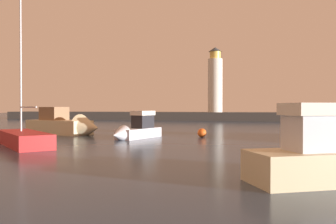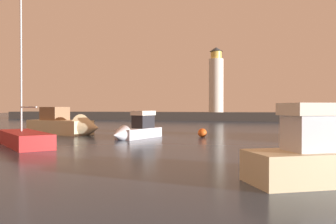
{
  "view_description": "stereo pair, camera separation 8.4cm",
  "coord_description": "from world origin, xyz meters",
  "px_view_note": "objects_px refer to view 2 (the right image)",
  "views": [
    {
      "loc": [
        6.58,
        -1.82,
        2.49
      ],
      "look_at": [
        1.09,
        19.22,
        2.21
      ],
      "focal_mm": 37.86,
      "sensor_mm": 36.0,
      "label": 1
    },
    {
      "loc": [
        6.66,
        -1.79,
        2.49
      ],
      "look_at": [
        1.09,
        19.22,
        2.21
      ],
      "focal_mm": 37.86,
      "sensor_mm": 36.0,
      "label": 2
    }
  ],
  "objects_px": {
    "motorboat_0": "(136,129)",
    "mooring_buoy": "(202,133)",
    "motorboat_3": "(68,125)",
    "lighthouse": "(216,81)",
    "sailboat_moored": "(24,138)"
  },
  "relations": [
    {
      "from": "lighthouse",
      "to": "mooring_buoy",
      "type": "height_order",
      "value": "lighthouse"
    },
    {
      "from": "motorboat_3",
      "to": "motorboat_0",
      "type": "bearing_deg",
      "value": -16.77
    },
    {
      "from": "motorboat_0",
      "to": "mooring_buoy",
      "type": "distance_m",
      "value": 5.54
    },
    {
      "from": "lighthouse",
      "to": "motorboat_0",
      "type": "bearing_deg",
      "value": -91.87
    },
    {
      "from": "lighthouse",
      "to": "motorboat_0",
      "type": "relative_size",
      "value": 2.15
    },
    {
      "from": "lighthouse",
      "to": "mooring_buoy",
      "type": "xyz_separation_m",
      "value": [
        3.64,
        -38.53,
        -7.09
      ]
    },
    {
      "from": "lighthouse",
      "to": "sailboat_moored",
      "type": "xyz_separation_m",
      "value": [
        -6.49,
        -48.02,
        -6.96
      ]
    },
    {
      "from": "motorboat_3",
      "to": "mooring_buoy",
      "type": "xyz_separation_m",
      "value": [
        12.44,
        0.15,
        -0.47
      ]
    },
    {
      "from": "motorboat_0",
      "to": "mooring_buoy",
      "type": "relative_size",
      "value": 7.85
    },
    {
      "from": "motorboat_3",
      "to": "sailboat_moored",
      "type": "xyz_separation_m",
      "value": [
        2.31,
        -9.33,
        -0.33
      ]
    },
    {
      "from": "motorboat_3",
      "to": "mooring_buoy",
      "type": "height_order",
      "value": "motorboat_3"
    },
    {
      "from": "motorboat_3",
      "to": "mooring_buoy",
      "type": "distance_m",
      "value": 12.45
    },
    {
      "from": "lighthouse",
      "to": "motorboat_3",
      "type": "height_order",
      "value": "lighthouse"
    },
    {
      "from": "motorboat_0",
      "to": "motorboat_3",
      "type": "height_order",
      "value": "motorboat_3"
    },
    {
      "from": "motorboat_0",
      "to": "mooring_buoy",
      "type": "xyz_separation_m",
      "value": [
        4.98,
        2.4,
        -0.35
      ]
    }
  ]
}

